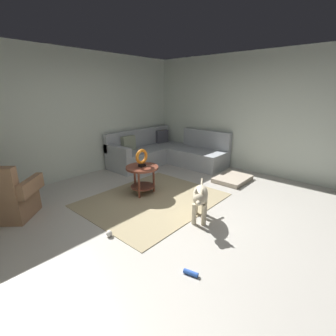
{
  "coord_description": "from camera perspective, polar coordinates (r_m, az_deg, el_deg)",
  "views": [
    {
      "loc": [
        -2.63,
        -2.09,
        1.86
      ],
      "look_at": [
        0.45,
        0.6,
        0.55
      ],
      "focal_mm": 25.77,
      "sensor_mm": 36.0,
      "label": 1
    }
  ],
  "objects": [
    {
      "name": "dog_toy_rope",
      "position": [
        2.79,
        5.42,
        -23.47
      ],
      "size": [
        0.08,
        0.17,
        0.05
      ],
      "primitive_type": "cylinder",
      "rotation": [
        0.0,
        1.57,
        1.8
      ],
      "color": "blue",
      "rests_on": "ground_plane"
    },
    {
      "name": "area_rug",
      "position": [
        4.35,
        -3.62,
        -7.49
      ],
      "size": [
        2.3,
        1.9,
        0.01
      ],
      "primitive_type": "cube",
      "color": "tan",
      "rests_on": "ground_plane"
    },
    {
      "name": "side_table",
      "position": [
        4.48,
        -6.11,
        -1.14
      ],
      "size": [
        0.6,
        0.6,
        0.54
      ],
      "color": "brown",
      "rests_on": "ground_plane"
    },
    {
      "name": "dog_toy_ball",
      "position": [
        3.43,
        -13.73,
        -14.83
      ],
      "size": [
        0.08,
        0.08,
        0.08
      ],
      "primitive_type": "sphere",
      "color": "silver",
      "rests_on": "ground_plane"
    },
    {
      "name": "dog_bed_mat",
      "position": [
        5.41,
        15.01,
        -2.48
      ],
      "size": [
        0.8,
        0.6,
        0.09
      ],
      "primitive_type": "cube",
      "color": "#B2A38E",
      "rests_on": "ground_plane"
    },
    {
      "name": "dog",
      "position": [
        3.57,
        7.6,
        -6.93
      ],
      "size": [
        0.76,
        0.47,
        0.63
      ],
      "rotation": [
        0.0,
        0.0,
        2.09
      ],
      "color": "beige",
      "rests_on": "ground_plane"
    },
    {
      "name": "wall_right",
      "position": [
        5.97,
        20.97,
        11.73
      ],
      "size": [
        0.12,
        6.0,
        2.7
      ],
      "primitive_type": "cube",
      "color": "silver",
      "rests_on": "ground_plane"
    },
    {
      "name": "armchair",
      "position": [
        4.35,
        -33.69,
        -6.1
      ],
      "size": [
        0.98,
        0.99,
        0.88
      ],
      "rotation": [
        0.0,
        0.0,
        -0.82
      ],
      "color": "#936B4C",
      "rests_on": "ground_plane"
    },
    {
      "name": "torus_sculpture",
      "position": [
        4.39,
        -6.24,
        2.5
      ],
      "size": [
        0.28,
        0.08,
        0.33
      ],
      "color": "black",
      "rests_on": "side_table"
    },
    {
      "name": "sectional_couch",
      "position": [
        6.38,
        -0.53,
        3.51
      ],
      "size": [
        2.2,
        2.25,
        0.88
      ],
      "color": "#9EA3A8",
      "rests_on": "ground_plane"
    },
    {
      "name": "ground_plane",
      "position": [
        3.86,
        2.35,
        -11.88
      ],
      "size": [
        6.0,
        6.0,
        0.1
      ],
      "primitive_type": "cube",
      "color": "#B7B2A8"
    },
    {
      "name": "wall_back",
      "position": [
        5.7,
        -21.61,
        11.43
      ],
      "size": [
        6.0,
        0.12,
        2.7
      ],
      "primitive_type": "cube",
      "color": "silver",
      "rests_on": "ground_plane"
    }
  ]
}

